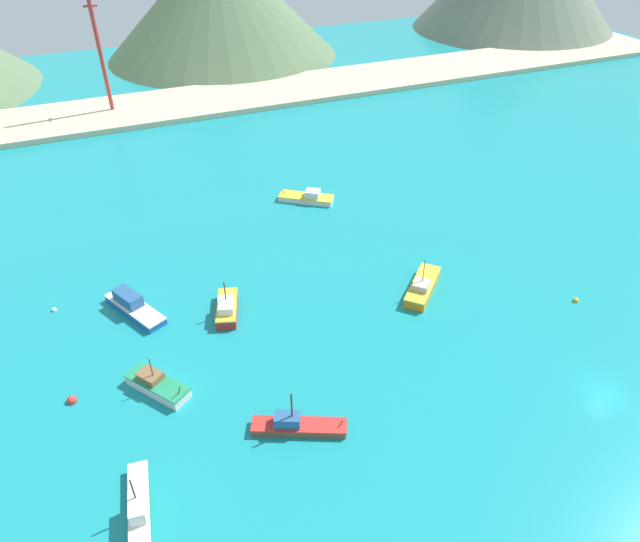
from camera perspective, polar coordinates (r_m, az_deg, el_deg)
ground at (r=87.14m, az=12.94°, el=1.56°), size 260.00×280.00×0.50m
fishing_boat_0 at (r=78.10m, az=10.26°, el=-1.56°), size 8.53×8.32×5.57m
fishing_boat_1 at (r=66.23m, az=-16.07°, el=-10.91°), size 6.55×7.71×4.60m
fishing_boat_2 at (r=57.25m, az=-17.74°, el=-21.55°), size 2.93×8.82×5.10m
fishing_boat_4 at (r=74.12m, az=-9.33°, el=-3.67°), size 4.58×7.39×5.10m
fishing_boat_5 at (r=77.40m, az=-18.28°, el=-3.33°), size 6.83×10.20×2.62m
fishing_boat_6 at (r=60.28m, az=-2.38°, el=-15.23°), size 9.77×6.01×5.42m
fishing_boat_7 at (r=98.39m, az=-1.28°, el=7.41°), size 9.35×7.83×2.12m
buoy_0 at (r=83.00m, az=24.32°, el=-2.71°), size 0.76×0.76×0.76m
buoy_1 at (r=81.89m, az=-25.16°, el=-3.56°), size 0.67×0.67×0.67m
buoy_2 at (r=68.58m, az=-23.67°, el=-11.82°), size 1.08×1.08×1.08m
beach_strip at (r=150.32m, az=-4.46°, el=17.58°), size 247.00×21.66×1.20m
radio_tower at (r=140.52m, az=-21.28°, el=20.02°), size 2.83×2.26×28.26m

